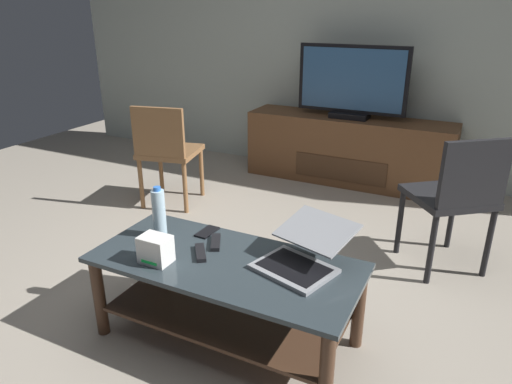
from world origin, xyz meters
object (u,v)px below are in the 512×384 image
laptop (303,253)px  tv_remote (200,253)px  soundbar_remote (216,242)px  water_bottle_near (159,213)px  media_cabinet (347,150)px  dining_chair (457,195)px  coffee_table (226,286)px  television (352,84)px  side_chair (166,149)px  cell_phone (207,232)px  router_box (156,249)px

laptop → tv_remote: 0.49m
laptop → soundbar_remote: (-0.46, -0.01, -0.05)m
water_bottle_near → soundbar_remote: size_ratio=1.71×
media_cabinet → dining_chair: dining_chair is taller
coffee_table → television: 2.52m
side_chair → laptop: bearing=-35.1°
coffee_table → side_chair: size_ratio=1.51×
soundbar_remote → cell_phone: bearing=111.6°
television → laptop: bearing=-78.9°
dining_chair → side_chair: size_ratio=1.04×
media_cabinet → cell_phone: (-0.11, -2.26, 0.15)m
television → soundbar_remote: television is taller
dining_chair → cell_phone: (-1.13, -0.98, -0.06)m
media_cabinet → tv_remote: size_ratio=11.65×
television → dining_chair: (1.02, -1.26, -0.40)m
coffee_table → water_bottle_near: size_ratio=4.65×
laptop → television: bearing=101.1°
side_chair → tv_remote: size_ratio=5.28×
router_box → soundbar_remote: bearing=59.9°
television → water_bottle_near: size_ratio=3.55×
water_bottle_near → dining_chair: bearing=40.1°
television → soundbar_remote: 2.37m
cell_phone → coffee_table: bearing=-40.1°
router_box → water_bottle_near: size_ratio=0.52×
coffee_table → router_box: (-0.28, -0.15, 0.20)m
tv_remote → soundbar_remote: 0.12m
coffee_table → side_chair: 1.79m
water_bottle_near → cell_phone: bearing=36.0°
router_box → soundbar_remote: size_ratio=0.88×
laptop → router_box: laptop is taller
media_cabinet → coffee_table: bearing=-87.3°
coffee_table → water_bottle_near: water_bottle_near is taller
coffee_table → tv_remote: 0.20m
cell_phone → dining_chair: bearing=42.8°
coffee_table → television: (-0.12, 2.44, 0.61)m
dining_chair → side_chair: bearing=178.1°
coffee_table → laptop: (0.34, 0.12, 0.20)m
tv_remote → cell_phone: bearing=77.2°
side_chair → router_box: size_ratio=5.98×
television → router_box: bearing=-93.6°
media_cabinet → television: (0.00, -0.02, 0.61)m
tv_remote → water_bottle_near: bearing=129.3°
laptop → water_bottle_near: size_ratio=1.82×
cell_phone → tv_remote: bearing=-63.9°
television → tv_remote: television is taller
television → water_bottle_near: 2.42m
dining_chair → television: bearing=129.0°
tv_remote → soundbar_remote: same height
side_chair → router_box: side_chair is taller
coffee_table → soundbar_remote: bearing=136.3°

